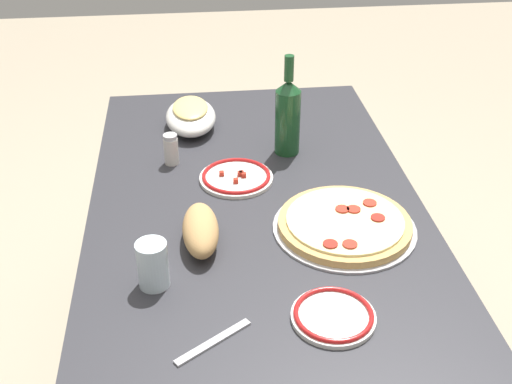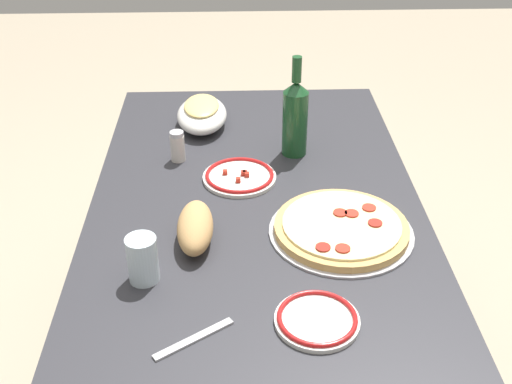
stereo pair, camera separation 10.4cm
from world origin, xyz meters
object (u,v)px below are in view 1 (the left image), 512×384
spice_shaker (171,149)px  side_plate_near (236,177)px  side_plate_far (333,315)px  bread_loaf (201,230)px  baked_pasta_dish (191,115)px  wine_bottle (288,115)px  water_glass (153,264)px  dining_table (256,240)px  pepperoni_pizza (345,224)px

spice_shaker → side_plate_near: bearing=57.0°
side_plate_far → bread_loaf: bearing=-138.3°
baked_pasta_dish → side_plate_near: bearing=18.6°
wine_bottle → side_plate_far: bearing=-1.1°
water_glass → side_plate_far: bearing=67.6°
water_glass → wine_bottle: bearing=146.1°
baked_pasta_dish → water_glass: water_glass is taller
water_glass → bread_loaf: water_glass is taller
baked_pasta_dish → water_glass: 0.73m
side_plate_near → bread_loaf: (0.27, -0.10, 0.03)m
side_plate_near → side_plate_far: (0.54, 0.14, -0.00)m
wine_bottle → side_plate_far: 0.69m
baked_pasta_dish → spice_shaker: bearing=-15.4°
spice_shaker → water_glass: bearing=-4.2°
side_plate_far → spice_shaker: spice_shaker is taller
bread_loaf → spice_shaker: spice_shaker is taller
dining_table → side_plate_near: (-0.11, -0.04, 0.13)m
bread_loaf → spice_shaker: 0.38m
wine_bottle → spice_shaker: bearing=-84.8°
baked_pasta_dish → side_plate_near: 0.34m
dining_table → water_glass: bearing=-40.5°
bread_loaf → pepperoni_pizza: bearing=92.9°
baked_pasta_dish → spice_shaker: (0.21, -0.06, 0.00)m
water_glass → side_plate_near: water_glass is taller
water_glass → side_plate_far: water_glass is taller
wine_bottle → water_glass: bearing=-33.9°
side_plate_far → bread_loaf: size_ratio=0.86×
baked_pasta_dish → water_glass: size_ratio=2.30×
side_plate_near → pepperoni_pizza: bearing=42.8°
baked_pasta_dish → side_plate_far: size_ratio=1.44×
pepperoni_pizza → side_plate_near: size_ratio=1.73×
dining_table → wine_bottle: (-0.25, 0.12, 0.23)m
baked_pasta_dish → pepperoni_pizza: bearing=30.7°
bread_loaf → baked_pasta_dish: bearing=-179.5°
dining_table → spice_shaker: size_ratio=15.98×
side_plate_far → spice_shaker: (-0.65, -0.31, 0.03)m
side_plate_near → spice_shaker: spice_shaker is taller
baked_pasta_dish → water_glass: bearing=-7.6°
water_glass → side_plate_near: bearing=152.8°
pepperoni_pizza → water_glass: (0.15, -0.44, 0.04)m
pepperoni_pizza → spice_shaker: bearing=-132.0°
side_plate_near → dining_table: bearing=19.4°
water_glass → spice_shaker: (-0.51, 0.04, -0.01)m
dining_table → baked_pasta_dish: bearing=-161.2°
water_glass → dining_table: bearing=139.5°
baked_pasta_dish → bread_loaf: bearing=0.5°
pepperoni_pizza → water_glass: bearing=-71.3°
dining_table → side_plate_far: side_plate_far is taller
baked_pasta_dish → bread_loaf: size_ratio=1.24×
dining_table → baked_pasta_dish: 0.49m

